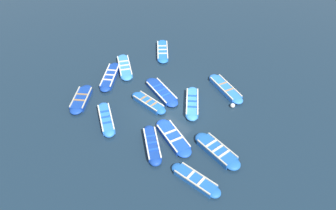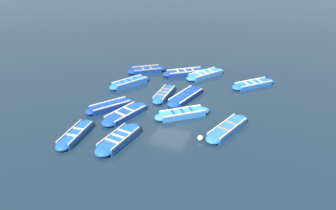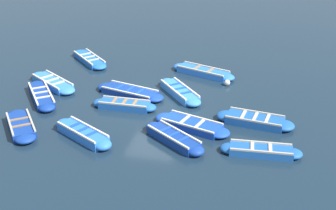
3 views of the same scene
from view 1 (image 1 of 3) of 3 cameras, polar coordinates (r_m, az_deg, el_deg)
ground_plane at (r=23.21m, az=0.18°, el=-0.19°), size 120.00×120.00×0.00m
boat_alongside at (r=28.68m, az=-0.95°, el=9.36°), size 3.14×3.19×0.37m
boat_mid_row at (r=26.90m, az=-7.56°, el=6.58°), size 2.73×3.51×0.40m
boat_outer_right at (r=18.87m, az=4.81°, el=-12.87°), size 0.97×3.31×0.38m
boat_drifting at (r=23.23m, az=4.23°, el=0.33°), size 3.25×2.90×0.42m
boat_stern_in at (r=24.32m, az=-14.85°, el=1.00°), size 3.13×2.69×0.42m
boat_end_of_row at (r=20.84m, az=0.90°, el=-5.67°), size 1.96×3.72×0.38m
boat_inner_gap at (r=20.30m, az=8.53°, el=-7.88°), size 1.42×3.62×0.43m
boat_far_corner at (r=24.81m, az=9.97°, el=2.84°), size 2.00×3.86×0.40m
boat_centre at (r=26.00m, az=-10.03°, el=4.88°), size 3.48×2.88×0.41m
boat_broadside at (r=20.42m, az=-2.78°, el=-6.92°), size 2.53×3.14×0.44m
boat_bow_out at (r=22.33m, az=-10.72°, el=-2.43°), size 2.31×3.29×0.47m
boat_near_quay at (r=24.16m, az=-1.15°, el=2.30°), size 1.82×3.91×0.38m
boat_tucked at (r=23.25m, az=-3.42°, el=0.38°), size 0.79×3.16×0.40m
buoy_orange_near at (r=23.45m, az=11.19°, el=-0.08°), size 0.33×0.33×0.33m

